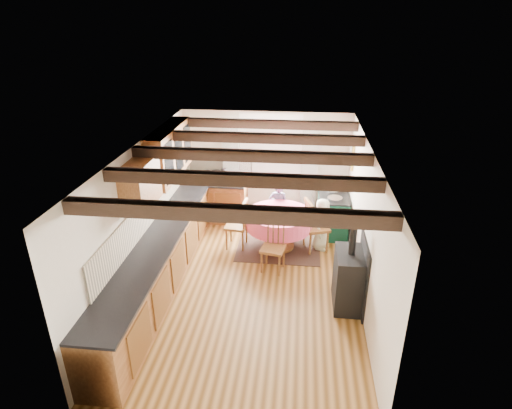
# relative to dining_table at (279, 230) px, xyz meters

# --- Properties ---
(floor) EXTENTS (3.60, 5.50, 0.00)m
(floor) POSITION_rel_dining_table_xyz_m (-0.39, -1.31, -0.38)
(floor) COLOR #A8773C
(floor) RESTS_ON ground
(ceiling) EXTENTS (3.60, 5.50, 0.00)m
(ceiling) POSITION_rel_dining_table_xyz_m (-0.39, -1.31, 2.02)
(ceiling) COLOR white
(ceiling) RESTS_ON ground
(wall_back) EXTENTS (3.60, 0.00, 2.40)m
(wall_back) POSITION_rel_dining_table_xyz_m (-0.39, 1.44, 0.82)
(wall_back) COLOR silver
(wall_back) RESTS_ON ground
(wall_front) EXTENTS (3.60, 0.00, 2.40)m
(wall_front) POSITION_rel_dining_table_xyz_m (-0.39, -4.06, 0.82)
(wall_front) COLOR silver
(wall_front) RESTS_ON ground
(wall_left) EXTENTS (0.00, 5.50, 2.40)m
(wall_left) POSITION_rel_dining_table_xyz_m (-2.19, -1.31, 0.82)
(wall_left) COLOR silver
(wall_left) RESTS_ON ground
(wall_right) EXTENTS (0.00, 5.50, 2.40)m
(wall_right) POSITION_rel_dining_table_xyz_m (1.41, -1.31, 0.82)
(wall_right) COLOR silver
(wall_right) RESTS_ON ground
(beam_a) EXTENTS (3.60, 0.16, 0.16)m
(beam_a) POSITION_rel_dining_table_xyz_m (-0.39, -3.31, 1.93)
(beam_a) COLOR #34231A
(beam_a) RESTS_ON ceiling
(beam_b) EXTENTS (3.60, 0.16, 0.16)m
(beam_b) POSITION_rel_dining_table_xyz_m (-0.39, -2.31, 1.93)
(beam_b) COLOR #34231A
(beam_b) RESTS_ON ceiling
(beam_c) EXTENTS (3.60, 0.16, 0.16)m
(beam_c) POSITION_rel_dining_table_xyz_m (-0.39, -1.31, 1.93)
(beam_c) COLOR #34231A
(beam_c) RESTS_ON ceiling
(beam_d) EXTENTS (3.60, 0.16, 0.16)m
(beam_d) POSITION_rel_dining_table_xyz_m (-0.39, -0.31, 1.93)
(beam_d) COLOR #34231A
(beam_d) RESTS_ON ceiling
(beam_e) EXTENTS (3.60, 0.16, 0.16)m
(beam_e) POSITION_rel_dining_table_xyz_m (-0.39, 0.69, 1.93)
(beam_e) COLOR #34231A
(beam_e) RESTS_ON ceiling
(splash_left) EXTENTS (0.02, 4.50, 0.55)m
(splash_left) POSITION_rel_dining_table_xyz_m (-2.17, -1.01, 0.82)
(splash_left) COLOR beige
(splash_left) RESTS_ON wall_left
(splash_back) EXTENTS (1.40, 0.02, 0.55)m
(splash_back) POSITION_rel_dining_table_xyz_m (-1.39, 1.42, 0.82)
(splash_back) COLOR beige
(splash_back) RESTS_ON wall_back
(base_cabinet_left) EXTENTS (0.60, 5.30, 0.88)m
(base_cabinet_left) POSITION_rel_dining_table_xyz_m (-1.89, -1.31, 0.06)
(base_cabinet_left) COLOR #9B6538
(base_cabinet_left) RESTS_ON floor
(base_cabinet_back) EXTENTS (1.30, 0.60, 0.88)m
(base_cabinet_back) POSITION_rel_dining_table_xyz_m (-1.44, 1.14, 0.06)
(base_cabinet_back) COLOR #9B6538
(base_cabinet_back) RESTS_ON floor
(worktop_left) EXTENTS (0.64, 5.30, 0.04)m
(worktop_left) POSITION_rel_dining_table_xyz_m (-1.87, -1.31, 0.52)
(worktop_left) COLOR black
(worktop_left) RESTS_ON base_cabinet_left
(worktop_back) EXTENTS (1.30, 0.64, 0.04)m
(worktop_back) POSITION_rel_dining_table_xyz_m (-1.44, 1.12, 0.52)
(worktop_back) COLOR black
(worktop_back) RESTS_ON base_cabinet_back
(wall_cabinet_glass) EXTENTS (0.34, 1.80, 0.90)m
(wall_cabinet_glass) POSITION_rel_dining_table_xyz_m (-2.02, -0.11, 1.57)
(wall_cabinet_glass) COLOR #9B6538
(wall_cabinet_glass) RESTS_ON wall_left
(wall_cabinet_solid) EXTENTS (0.34, 0.90, 0.70)m
(wall_cabinet_solid) POSITION_rel_dining_table_xyz_m (-2.02, -1.61, 1.52)
(wall_cabinet_solid) COLOR #9B6538
(wall_cabinet_solid) RESTS_ON wall_left
(window_frame) EXTENTS (1.34, 0.03, 1.54)m
(window_frame) POSITION_rel_dining_table_xyz_m (-0.29, 1.43, 1.22)
(window_frame) COLOR white
(window_frame) RESTS_ON wall_back
(window_pane) EXTENTS (1.20, 0.01, 1.40)m
(window_pane) POSITION_rel_dining_table_xyz_m (-0.29, 1.43, 1.22)
(window_pane) COLOR white
(window_pane) RESTS_ON wall_back
(curtain_left) EXTENTS (0.35, 0.10, 2.10)m
(curtain_left) POSITION_rel_dining_table_xyz_m (-1.14, 1.34, 0.72)
(curtain_left) COLOR silver
(curtain_left) RESTS_ON wall_back
(curtain_right) EXTENTS (0.35, 0.10, 2.10)m
(curtain_right) POSITION_rel_dining_table_xyz_m (0.56, 1.34, 0.72)
(curtain_right) COLOR silver
(curtain_right) RESTS_ON wall_back
(curtain_rod) EXTENTS (2.00, 0.03, 0.03)m
(curtain_rod) POSITION_rel_dining_table_xyz_m (-0.29, 1.34, 1.82)
(curtain_rod) COLOR black
(curtain_rod) RESTS_ON wall_back
(wall_picture) EXTENTS (0.04, 0.50, 0.60)m
(wall_picture) POSITION_rel_dining_table_xyz_m (1.38, 0.99, 1.32)
(wall_picture) COLOR gold
(wall_picture) RESTS_ON wall_right
(wall_plate) EXTENTS (0.30, 0.02, 0.30)m
(wall_plate) POSITION_rel_dining_table_xyz_m (0.66, 1.41, 1.32)
(wall_plate) COLOR silver
(wall_plate) RESTS_ON wall_back
(rug) EXTENTS (1.62, 1.26, 0.01)m
(rug) POSITION_rel_dining_table_xyz_m (0.00, 0.00, -0.38)
(rug) COLOR #341E16
(rug) RESTS_ON floor
(dining_table) EXTENTS (1.27, 1.27, 0.77)m
(dining_table) POSITION_rel_dining_table_xyz_m (0.00, 0.00, 0.00)
(dining_table) COLOR #FC4A91
(dining_table) RESTS_ON floor
(chair_near) EXTENTS (0.48, 0.50, 0.94)m
(chair_near) POSITION_rel_dining_table_xyz_m (-0.06, -0.81, 0.09)
(chair_near) COLOR #956236
(chair_near) RESTS_ON floor
(chair_left) EXTENTS (0.48, 0.46, 0.99)m
(chair_left) POSITION_rel_dining_table_xyz_m (-0.83, -0.03, 0.11)
(chair_left) COLOR #956236
(chair_left) RESTS_ON floor
(chair_right) EXTENTS (0.59, 0.58, 1.06)m
(chair_right) POSITION_rel_dining_table_xyz_m (0.72, 0.01, 0.14)
(chair_right) COLOR #956236
(chair_right) RESTS_ON floor
(aga_range) EXTENTS (0.61, 0.95, 0.88)m
(aga_range) POSITION_rel_dining_table_xyz_m (1.08, 0.76, 0.05)
(aga_range) COLOR #0F4432
(aga_range) RESTS_ON floor
(cast_iron_stove) EXTENTS (0.44, 0.73, 1.46)m
(cast_iron_stove) POSITION_rel_dining_table_xyz_m (1.19, -1.67, 0.34)
(cast_iron_stove) COLOR black
(cast_iron_stove) RESTS_ON floor
(child_far) EXTENTS (0.44, 0.33, 1.12)m
(child_far) POSITION_rel_dining_table_xyz_m (-0.06, 0.70, 0.18)
(child_far) COLOR #524F6E
(child_far) RESTS_ON floor
(child_right) EXTENTS (0.48, 0.59, 1.04)m
(child_right) POSITION_rel_dining_table_xyz_m (0.83, 0.09, 0.14)
(child_right) COLOR silver
(child_right) RESTS_ON floor
(bowl_a) EXTENTS (0.26, 0.26, 0.05)m
(bowl_a) POSITION_rel_dining_table_xyz_m (0.12, -0.06, 0.41)
(bowl_a) COLOR silver
(bowl_a) RESTS_ON dining_table
(bowl_b) EXTENTS (0.23, 0.23, 0.06)m
(bowl_b) POSITION_rel_dining_table_xyz_m (-0.12, -0.01, 0.42)
(bowl_b) COLOR silver
(bowl_b) RESTS_ON dining_table
(cup) EXTENTS (0.13, 0.13, 0.08)m
(cup) POSITION_rel_dining_table_xyz_m (-0.19, -0.01, 0.43)
(cup) COLOR silver
(cup) RESTS_ON dining_table
(canister_tall) EXTENTS (0.13, 0.13, 0.22)m
(canister_tall) POSITION_rel_dining_table_xyz_m (-1.65, 1.20, 0.64)
(canister_tall) COLOR #262628
(canister_tall) RESTS_ON worktop_back
(canister_wide) EXTENTS (0.19, 0.19, 0.21)m
(canister_wide) POSITION_rel_dining_table_xyz_m (-1.47, 1.24, 0.64)
(canister_wide) COLOR #262628
(canister_wide) RESTS_ON worktop_back
(canister_slim) EXTENTS (0.10, 0.10, 0.29)m
(canister_slim) POSITION_rel_dining_table_xyz_m (-1.28, 1.16, 0.68)
(canister_slim) COLOR #262628
(canister_slim) RESTS_ON worktop_back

